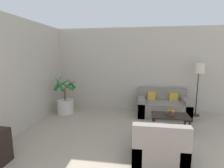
{
  "coord_description": "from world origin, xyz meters",
  "views": [
    {
      "loc": [
        -0.33,
        -0.08,
        1.84
      ],
      "look_at": [
        -1.11,
        4.8,
        1.0
      ],
      "focal_mm": 28.0,
      "sensor_mm": 36.0,
      "label": 1
    }
  ],
  "objects_px": {
    "potted_palm": "(65,101)",
    "apple_green": "(169,111)",
    "fruit_bowl": "(170,114)",
    "armchair": "(158,148)",
    "sofa_loveseat": "(163,106)",
    "ottoman": "(153,134)",
    "coffee_table": "(170,117)",
    "floor_lamp": "(199,72)",
    "apple_red": "(171,112)",
    "orange_fruit": "(173,111)"
  },
  "relations": [
    {
      "from": "potted_palm",
      "to": "ottoman",
      "type": "relative_size",
      "value": 2.22
    },
    {
      "from": "potted_palm",
      "to": "armchair",
      "type": "distance_m",
      "value": 3.4
    },
    {
      "from": "apple_red",
      "to": "armchair",
      "type": "height_order",
      "value": "armchair"
    },
    {
      "from": "fruit_bowl",
      "to": "ottoman",
      "type": "height_order",
      "value": "fruit_bowl"
    },
    {
      "from": "sofa_loveseat",
      "to": "floor_lamp",
      "type": "relative_size",
      "value": 0.95
    },
    {
      "from": "potted_palm",
      "to": "apple_red",
      "type": "bearing_deg",
      "value": -14.36
    },
    {
      "from": "ottoman",
      "to": "apple_green",
      "type": "bearing_deg",
      "value": 60.2
    },
    {
      "from": "potted_palm",
      "to": "coffee_table",
      "type": "relative_size",
      "value": 1.36
    },
    {
      "from": "potted_palm",
      "to": "armchair",
      "type": "bearing_deg",
      "value": -39.35
    },
    {
      "from": "fruit_bowl",
      "to": "armchair",
      "type": "bearing_deg",
      "value": -106.63
    },
    {
      "from": "potted_palm",
      "to": "apple_green",
      "type": "relative_size",
      "value": 16.03
    },
    {
      "from": "potted_palm",
      "to": "apple_green",
      "type": "distance_m",
      "value": 3.11
    },
    {
      "from": "floor_lamp",
      "to": "apple_green",
      "type": "distance_m",
      "value": 1.72
    },
    {
      "from": "potted_palm",
      "to": "floor_lamp",
      "type": "relative_size",
      "value": 0.77
    },
    {
      "from": "fruit_bowl",
      "to": "potted_palm",
      "type": "bearing_deg",
      "value": 166.45
    },
    {
      "from": "floor_lamp",
      "to": "armchair",
      "type": "xyz_separation_m",
      "value": [
        -1.37,
        -2.59,
        -1.08
      ]
    },
    {
      "from": "fruit_bowl",
      "to": "coffee_table",
      "type": "bearing_deg",
      "value": 64.75
    },
    {
      "from": "floor_lamp",
      "to": "fruit_bowl",
      "type": "bearing_deg",
      "value": -128.91
    },
    {
      "from": "fruit_bowl",
      "to": "armchair",
      "type": "distance_m",
      "value": 1.49
    },
    {
      "from": "sofa_loveseat",
      "to": "potted_palm",
      "type": "bearing_deg",
      "value": -173.89
    },
    {
      "from": "sofa_loveseat",
      "to": "ottoman",
      "type": "relative_size",
      "value": 2.74
    },
    {
      "from": "apple_green",
      "to": "ottoman",
      "type": "bearing_deg",
      "value": -119.8
    },
    {
      "from": "sofa_loveseat",
      "to": "apple_green",
      "type": "xyz_separation_m",
      "value": [
        0.02,
        -1.01,
        0.19
      ]
    },
    {
      "from": "ottoman",
      "to": "apple_red",
      "type": "bearing_deg",
      "value": 55.4
    },
    {
      "from": "coffee_table",
      "to": "apple_red",
      "type": "distance_m",
      "value": 0.16
    },
    {
      "from": "coffee_table",
      "to": "apple_green",
      "type": "distance_m",
      "value": 0.15
    },
    {
      "from": "potted_palm",
      "to": "floor_lamp",
      "type": "height_order",
      "value": "floor_lamp"
    },
    {
      "from": "sofa_loveseat",
      "to": "orange_fruit",
      "type": "xyz_separation_m",
      "value": [
        0.1,
        -1.04,
        0.19
      ]
    },
    {
      "from": "armchair",
      "to": "potted_palm",
      "type": "bearing_deg",
      "value": 140.65
    },
    {
      "from": "coffee_table",
      "to": "apple_green",
      "type": "xyz_separation_m",
      "value": [
        -0.03,
        0.03,
        0.15
      ]
    },
    {
      "from": "floor_lamp",
      "to": "apple_green",
      "type": "relative_size",
      "value": 20.91
    },
    {
      "from": "coffee_table",
      "to": "ottoman",
      "type": "distance_m",
      "value": 0.88
    },
    {
      "from": "apple_green",
      "to": "armchair",
      "type": "relative_size",
      "value": 0.09
    },
    {
      "from": "floor_lamp",
      "to": "ottoman",
      "type": "bearing_deg",
      "value": -126.64
    },
    {
      "from": "potted_palm",
      "to": "ottoman",
      "type": "distance_m",
      "value": 2.98
    },
    {
      "from": "coffee_table",
      "to": "fruit_bowl",
      "type": "bearing_deg",
      "value": -115.25
    },
    {
      "from": "fruit_bowl",
      "to": "sofa_loveseat",
      "type": "bearing_deg",
      "value": 92.44
    },
    {
      "from": "potted_palm",
      "to": "floor_lamp",
      "type": "bearing_deg",
      "value": 6.15
    },
    {
      "from": "fruit_bowl",
      "to": "ottoman",
      "type": "xyz_separation_m",
      "value": [
        -0.46,
        -0.72,
        -0.21
      ]
    },
    {
      "from": "apple_red",
      "to": "apple_green",
      "type": "xyz_separation_m",
      "value": [
        -0.03,
        0.09,
        0.0
      ]
    },
    {
      "from": "sofa_loveseat",
      "to": "apple_red",
      "type": "xyz_separation_m",
      "value": [
        0.05,
        -1.1,
        0.19
      ]
    },
    {
      "from": "fruit_bowl",
      "to": "apple_green",
      "type": "distance_m",
      "value": 0.09
    },
    {
      "from": "fruit_bowl",
      "to": "apple_red",
      "type": "relative_size",
      "value": 2.98
    },
    {
      "from": "sofa_loveseat",
      "to": "armchair",
      "type": "relative_size",
      "value": 1.71
    },
    {
      "from": "potted_palm",
      "to": "coffee_table",
      "type": "xyz_separation_m",
      "value": [
        3.06,
        -0.72,
        -0.07
      ]
    },
    {
      "from": "apple_red",
      "to": "fruit_bowl",
      "type": "bearing_deg",
      "value": 93.63
    },
    {
      "from": "coffee_table",
      "to": "ottoman",
      "type": "bearing_deg",
      "value": -122.55
    },
    {
      "from": "floor_lamp",
      "to": "orange_fruit",
      "type": "xyz_separation_m",
      "value": [
        -0.89,
        -1.15,
        -0.88
      ]
    },
    {
      "from": "coffee_table",
      "to": "armchair",
      "type": "height_order",
      "value": "armchair"
    },
    {
      "from": "potted_palm",
      "to": "apple_red",
      "type": "distance_m",
      "value": 3.16
    }
  ]
}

